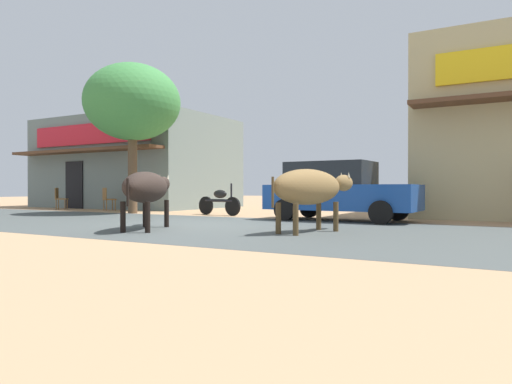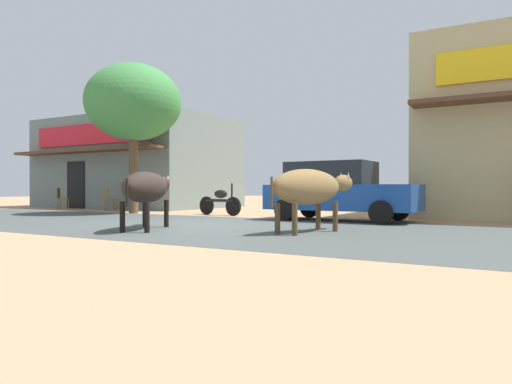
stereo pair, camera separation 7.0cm
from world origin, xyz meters
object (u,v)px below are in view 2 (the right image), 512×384
(cow_near_brown, at_px, (147,188))
(cafe_chair_near_tree, at_px, (109,198))
(roadside_tree, at_px, (133,103))
(cow_far_dark, at_px, (309,188))
(parked_hatchback_car, at_px, (338,190))
(cafe_chair_by_doorway, at_px, (61,197))
(parked_motorcycle, at_px, (220,201))

(cow_near_brown, bearing_deg, cafe_chair_near_tree, 142.43)
(cafe_chair_near_tree, bearing_deg, cow_near_brown, -37.57)
(roadside_tree, bearing_deg, cow_far_dark, -22.94)
(parked_hatchback_car, height_order, cow_far_dark, parked_hatchback_car)
(cafe_chair_near_tree, bearing_deg, parked_hatchback_car, -5.15)
(cow_far_dark, bearing_deg, cafe_chair_near_tree, 157.07)
(roadside_tree, xyz_separation_m, cow_near_brown, (5.02, -4.67, -3.06))
(roadside_tree, height_order, cafe_chair_near_tree, roadside_tree)
(cow_near_brown, distance_m, cow_far_dark, 3.55)
(cafe_chair_near_tree, height_order, cafe_chair_by_doorway, same)
(parked_hatchback_car, bearing_deg, roadside_tree, -179.39)
(parked_hatchback_car, xyz_separation_m, parked_motorcycle, (-4.32, 0.50, -0.37))
(parked_motorcycle, height_order, cafe_chair_near_tree, parked_motorcycle)
(parked_hatchback_car, height_order, cafe_chair_by_doorway, parked_hatchback_car)
(parked_hatchback_car, distance_m, cafe_chair_near_tree, 10.08)
(parked_hatchback_car, xyz_separation_m, cafe_chair_by_doorway, (-12.42, 0.50, -0.33))
(roadside_tree, relative_size, cow_far_dark, 2.15)
(parked_hatchback_car, xyz_separation_m, cafe_chair_near_tree, (-10.03, 0.90, -0.33))
(cow_far_dark, bearing_deg, cafe_chair_by_doorway, 162.53)
(roadside_tree, bearing_deg, cafe_chair_by_doorway, 173.03)
(cow_near_brown, bearing_deg, cow_far_dark, 18.51)
(roadside_tree, height_order, cow_far_dark, roadside_tree)
(roadside_tree, distance_m, cafe_chair_near_tree, 4.29)
(parked_hatchback_car, bearing_deg, cow_far_dark, -79.28)
(parked_motorcycle, bearing_deg, roadside_tree, -170.23)
(cafe_chair_by_doorway, bearing_deg, parked_motorcycle, 0.03)
(parked_motorcycle, bearing_deg, cafe_chair_near_tree, 175.95)
(roadside_tree, distance_m, cow_near_brown, 7.51)
(parked_motorcycle, distance_m, cafe_chair_near_tree, 5.73)
(parked_hatchback_car, distance_m, cafe_chair_by_doorway, 12.44)
(cow_far_dark, distance_m, cafe_chair_near_tree, 11.64)
(parked_hatchback_car, relative_size, cafe_chair_by_doorway, 4.57)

